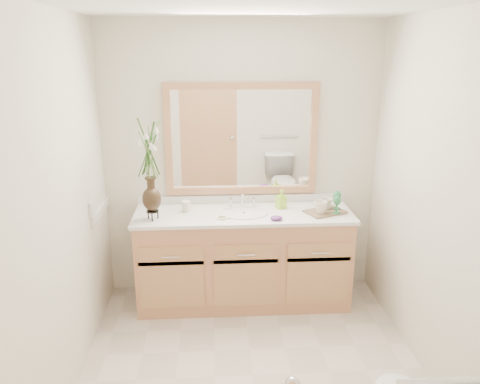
{
  "coord_description": "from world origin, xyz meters",
  "views": [
    {
      "loc": [
        -0.26,
        -2.7,
        2.17
      ],
      "look_at": [
        -0.05,
        0.65,
        1.13
      ],
      "focal_mm": 35.0,
      "sensor_mm": 36.0,
      "label": 1
    }
  ],
  "objects": [
    {
      "name": "sink",
      "position": [
        0.0,
        1.0,
        0.78
      ],
      "size": [
        0.38,
        0.34,
        0.23
      ],
      "color": "white",
      "rests_on": "counter"
    },
    {
      "name": "wall_front",
      "position": [
        0.0,
        -1.3,
        1.2
      ],
      "size": [
        2.4,
        0.02,
        2.4
      ],
      "primitive_type": "cube",
      "color": "white",
      "rests_on": "floor"
    },
    {
      "name": "wall_left",
      "position": [
        -1.2,
        0.0,
        1.2
      ],
      "size": [
        0.02,
        2.6,
        2.4
      ],
      "primitive_type": "cube",
      "color": "white",
      "rests_on": "floor"
    },
    {
      "name": "ceiling",
      "position": [
        0.0,
        0.0,
        2.4
      ],
      "size": [
        2.4,
        2.6,
        0.02
      ],
      "primitive_type": "cube",
      "color": "white",
      "rests_on": "wall_back"
    },
    {
      "name": "mug_left",
      "position": [
        0.64,
        0.92,
        0.9
      ],
      "size": [
        0.13,
        0.12,
        0.11
      ],
      "primitive_type": "imported",
      "rotation": [
        0.0,
        0.0,
        0.2
      ],
      "color": "beige",
      "rests_on": "tray"
    },
    {
      "name": "mirror",
      "position": [
        0.0,
        1.28,
        1.41
      ],
      "size": [
        1.32,
        0.04,
        0.97
      ],
      "color": "white",
      "rests_on": "wall_back"
    },
    {
      "name": "counter",
      "position": [
        0.0,
        1.01,
        0.82
      ],
      "size": [
        1.84,
        0.57,
        0.03
      ],
      "primitive_type": "cube",
      "color": "white",
      "rests_on": "vanity"
    },
    {
      "name": "switch_plate",
      "position": [
        -1.19,
        0.76,
        0.98
      ],
      "size": [
        0.02,
        0.12,
        0.12
      ],
      "primitive_type": "cube",
      "color": "white",
      "rests_on": "wall_left"
    },
    {
      "name": "wall_back",
      "position": [
        0.0,
        1.3,
        1.2
      ],
      "size": [
        2.4,
        0.02,
        2.4
      ],
      "primitive_type": "cube",
      "color": "white",
      "rests_on": "floor"
    },
    {
      "name": "soap_dish",
      "position": [
        -0.18,
        0.88,
        0.84
      ],
      "size": [
        0.09,
        0.09,
        0.03
      ],
      "color": "beige",
      "rests_on": "counter"
    },
    {
      "name": "goblet_back",
      "position": [
        0.8,
        1.02,
        0.95
      ],
      "size": [
        0.07,
        0.07,
        0.16
      ],
      "color": "#277641",
      "rests_on": "tray"
    },
    {
      "name": "goblet_front",
      "position": [
        0.77,
        0.92,
        0.95
      ],
      "size": [
        0.07,
        0.07,
        0.15
      ],
      "color": "#277641",
      "rests_on": "tray"
    },
    {
      "name": "mug_right",
      "position": [
        0.71,
        1.03,
        0.89
      ],
      "size": [
        0.1,
        0.09,
        0.09
      ],
      "primitive_type": "imported",
      "rotation": [
        0.0,
        0.0,
        0.04
      ],
      "color": "beige",
      "rests_on": "tray"
    },
    {
      "name": "tumbler",
      "position": [
        -0.48,
        1.07,
        0.88
      ],
      "size": [
        0.07,
        0.07,
        0.09
      ],
      "primitive_type": "cylinder",
      "color": "beige",
      "rests_on": "counter"
    },
    {
      "name": "flower_vase",
      "position": [
        -0.75,
        0.9,
        1.33
      ],
      "size": [
        0.18,
        0.18,
        0.73
      ],
      "rotation": [
        0.0,
        0.0,
        -0.04
      ],
      "color": "black",
      "rests_on": "counter"
    },
    {
      "name": "grab_bar",
      "position": [
        0.7,
        -1.27,
        0.95
      ],
      "size": [
        0.55,
        0.03,
        0.03
      ],
      "primitive_type": "cylinder",
      "rotation": [
        0.0,
        1.57,
        0.0
      ],
      "color": "silver",
      "rests_on": "wall_front"
    },
    {
      "name": "purple_dish",
      "position": [
        0.25,
        0.82,
        0.85
      ],
      "size": [
        0.11,
        0.1,
        0.03
      ],
      "primitive_type": "ellipsoid",
      "rotation": [
        0.0,
        0.0,
        0.21
      ],
      "color": "#59256F",
      "rests_on": "counter"
    },
    {
      "name": "tray",
      "position": [
        0.69,
        0.97,
        0.84
      ],
      "size": [
        0.37,
        0.32,
        0.02
      ],
      "primitive_type": "cube",
      "rotation": [
        0.0,
        0.0,
        0.41
      ],
      "color": "brown",
      "rests_on": "counter"
    },
    {
      "name": "wall_right",
      "position": [
        1.2,
        0.0,
        1.2
      ],
      "size": [
        0.02,
        2.6,
        2.4
      ],
      "primitive_type": "cube",
      "color": "white",
      "rests_on": "floor"
    },
    {
      "name": "soap_bottle",
      "position": [
        0.33,
        1.11,
        0.9
      ],
      "size": [
        0.09,
        0.09,
        0.15
      ],
      "primitive_type": "imported",
      "rotation": [
        0.0,
        0.0,
        0.43
      ],
      "color": "#A2E536",
      "rests_on": "counter"
    },
    {
      "name": "floor",
      "position": [
        0.0,
        0.0,
        0.0
      ],
      "size": [
        2.6,
        2.6,
        0.0
      ],
      "primitive_type": "plane",
      "color": "beige",
      "rests_on": "ground"
    },
    {
      "name": "vanity",
      "position": [
        0.0,
        1.01,
        0.4
      ],
      "size": [
        1.8,
        0.55,
        0.8
      ],
      "color": "tan",
      "rests_on": "floor"
    }
  ]
}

